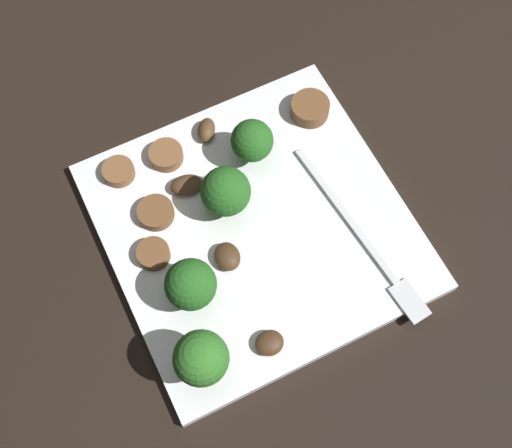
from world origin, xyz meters
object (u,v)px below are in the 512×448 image
at_px(broccoli_floret_1, 191,285).
at_px(sausage_slice_3, 310,108).
at_px(fork, 367,244).
at_px(broccoli_floret_0, 226,192).
at_px(mushroom_0, 187,185).
at_px(mushroom_1, 211,128).
at_px(sausage_slice_2, 156,213).
at_px(broccoli_floret_2, 252,141).
at_px(sausage_slice_1, 153,254).
at_px(broccoli_floret_3, 201,359).
at_px(plate, 256,226).
at_px(sausage_slice_4, 119,171).
at_px(sausage_slice_0, 166,155).
at_px(mushroom_3, 269,343).
at_px(mushroom_2, 227,257).

relative_size(broccoli_floret_1, sausage_slice_3, 1.48).
height_order(fork, broccoli_floret_0, broccoli_floret_0).
relative_size(mushroom_0, mushroom_1, 1.20).
distance_m(broccoli_floret_1, sausage_slice_2, 0.08).
xyz_separation_m(broccoli_floret_2, sausage_slice_1, (0.05, -0.11, -0.02)).
relative_size(sausage_slice_1, sausage_slice_2, 0.88).
bearing_deg(sausage_slice_3, broccoli_floret_3, -47.23).
xyz_separation_m(broccoli_floret_2, mushroom_0, (0.00, -0.06, -0.02)).
xyz_separation_m(broccoli_floret_1, sausage_slice_2, (-0.08, 0.00, -0.03)).
relative_size(plate, sausage_slice_4, 8.85).
bearing_deg(fork, mushroom_1, -161.34).
height_order(sausage_slice_0, sausage_slice_2, sausage_slice_0).
relative_size(fork, mushroom_0, 6.33).
xyz_separation_m(broccoli_floret_0, mushroom_3, (0.12, -0.02, -0.02)).
bearing_deg(fork, broccoli_floret_1, -104.27).
distance_m(sausage_slice_4, mushroom_2, 0.12).
relative_size(sausage_slice_4, mushroom_1, 1.17).
xyz_separation_m(broccoli_floret_0, broccoli_floret_2, (-0.03, 0.04, 0.00)).
height_order(broccoli_floret_3, sausage_slice_4, broccoli_floret_3).
bearing_deg(sausage_slice_0, broccoli_floret_0, 22.19).
distance_m(sausage_slice_1, mushroom_1, 0.13).
relative_size(mushroom_0, mushroom_3, 1.25).
distance_m(sausage_slice_3, mushroom_2, 0.16).
xyz_separation_m(broccoli_floret_0, broccoli_floret_3, (0.12, -0.08, 0.01)).
height_order(broccoli_floret_3, mushroom_3, broccoli_floret_3).
xyz_separation_m(sausage_slice_0, mushroom_2, (0.11, 0.01, 0.00)).
bearing_deg(broccoli_floret_1, mushroom_1, 149.78).
bearing_deg(sausage_slice_3, broccoli_floret_2, -74.49).
relative_size(broccoli_floret_2, mushroom_2, 1.90).
relative_size(sausage_slice_3, mushroom_1, 1.47).
distance_m(mushroom_1, mushroom_3, 0.20).
height_order(broccoli_floret_2, broccoli_floret_3, broccoli_floret_3).
distance_m(plate, sausage_slice_4, 0.13).
bearing_deg(sausage_slice_4, sausage_slice_1, -1.99).
height_order(broccoli_floret_0, sausage_slice_2, broccoli_floret_0).
bearing_deg(broccoli_floret_1, sausage_slice_4, -174.73).
bearing_deg(plate, sausage_slice_3, 129.71).
bearing_deg(broccoli_floret_0, broccoli_floret_1, -44.02).
xyz_separation_m(broccoli_floret_3, sausage_slice_3, (-0.17, 0.18, -0.03)).
bearing_deg(mushroom_2, sausage_slice_0, -176.41).
relative_size(plate, mushroom_1, 10.36).
relative_size(broccoli_floret_1, mushroom_0, 1.81).
bearing_deg(sausage_slice_0, sausage_slice_3, 83.78).
bearing_deg(mushroom_2, sausage_slice_1, -119.22).
relative_size(sausage_slice_2, mushroom_2, 1.22).
bearing_deg(sausage_slice_1, mushroom_0, 131.96).
bearing_deg(sausage_slice_1, broccoli_floret_1, 17.77).
bearing_deg(sausage_slice_4, fork, 46.07).
height_order(sausage_slice_4, mushroom_3, mushroom_3).
xyz_separation_m(broccoli_floret_0, broccoli_floret_1, (0.06, -0.06, 0.00)).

